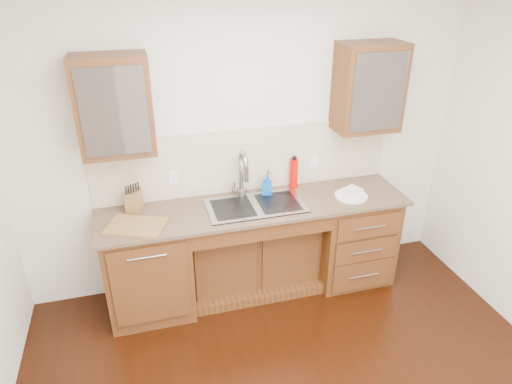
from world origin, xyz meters
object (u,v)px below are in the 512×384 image
object	(u,v)px
soap_bottle	(267,185)
knife_block	(134,201)
plate	(351,196)
water_bottle	(294,173)
cutting_board	(136,226)

from	to	relation	value
soap_bottle	knife_block	distance (m)	1.16
knife_block	plate	bearing A→B (deg)	15.39
water_bottle	plate	distance (m)	0.56
plate	cutting_board	bearing A→B (deg)	-179.15
water_bottle	plate	world-z (taller)	water_bottle
plate	water_bottle	bearing A→B (deg)	142.89
plate	knife_block	xyz separation A→B (m)	(-1.87, 0.26, 0.08)
soap_bottle	water_bottle	xyz separation A→B (m)	(0.28, 0.08, 0.04)
soap_bottle	cutting_board	distance (m)	1.20
water_bottle	cutting_board	xyz separation A→B (m)	(-1.44, -0.35, -0.13)
water_bottle	knife_block	distance (m)	1.44
soap_bottle	cutting_board	size ratio (longest dim) A/B	0.42
knife_block	water_bottle	bearing A→B (deg)	25.91
water_bottle	knife_block	bearing A→B (deg)	-177.52
knife_block	cutting_board	world-z (taller)	knife_block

